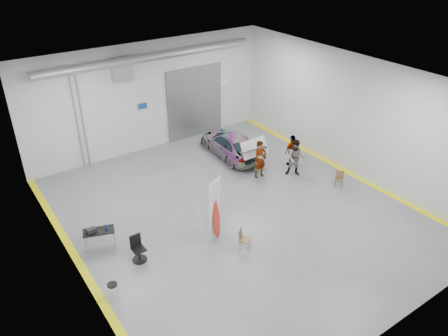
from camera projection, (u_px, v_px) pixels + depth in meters
ground at (235, 211)px, 19.43m from camera, size 16.00×16.00×0.00m
room_shell at (211, 109)px, 19.17m from camera, size 14.02×16.18×6.01m
sedan_car at (231, 144)px, 23.94m from camera, size 2.18×4.67×1.32m
person_a at (260, 159)px, 21.69m from camera, size 0.72×0.48×1.96m
person_b at (296, 158)px, 21.84m from camera, size 1.19×1.18×1.94m
person_c at (292, 150)px, 22.85m from camera, size 1.01×0.45×1.71m
surfboard_display at (214, 215)px, 17.24m from camera, size 0.74×0.45×2.84m
folding_chair_near at (245, 243)px, 17.08m from camera, size 0.57×0.63×0.86m
folding_chair_far at (339, 182)px, 21.15m from camera, size 0.53×0.61×0.80m
shop_stool at (113, 292)px, 14.68m from camera, size 0.36×0.36×0.70m
work_table at (97, 231)px, 16.95m from camera, size 1.32×0.95×0.98m
office_chair at (138, 250)px, 16.42m from camera, size 0.56×0.56×1.06m
trunk_lid at (254, 146)px, 22.15m from camera, size 1.54×0.93×0.04m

